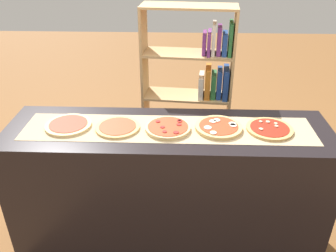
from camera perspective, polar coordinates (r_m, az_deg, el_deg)
ground_plane at (r=2.77m, az=-0.00°, el=-17.18°), size 12.00×12.00×0.00m
counter at (r=2.46m, az=-0.00°, el=-9.78°), size 2.06×0.58×0.92m
parchment_paper at (r=2.20m, az=-0.00°, el=-0.43°), size 1.81×0.35×0.00m
pizza_plain_0 at (r=2.31m, az=-15.86°, el=0.18°), size 0.29×0.29×0.02m
pizza_plain_1 at (r=2.22m, az=-8.18°, el=-0.18°), size 0.28×0.28×0.02m
pizza_pepperoni_2 at (r=2.18m, az=-0.00°, el=-0.29°), size 0.28×0.28×0.03m
pizza_mozzarella_3 at (r=2.21m, az=8.21°, el=-0.17°), size 0.29×0.29×0.03m
pizza_mushroom_4 at (r=2.27m, az=16.16°, el=-0.42°), size 0.29×0.29×0.02m
bookshelf at (r=3.05m, az=5.02°, el=5.03°), size 0.77×0.34×1.51m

